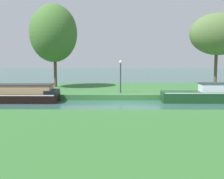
# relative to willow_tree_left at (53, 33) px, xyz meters

# --- Properties ---
(ground_plane) EXTENTS (120.00, 120.00, 0.00)m
(ground_plane) POSITION_rel_willow_tree_left_xyz_m (6.35, -7.30, -5.28)
(ground_plane) COLOR #325C53
(riverbank_far) EXTENTS (72.00, 10.00, 0.40)m
(riverbank_far) POSITION_rel_willow_tree_left_xyz_m (6.35, -0.30, -5.08)
(riverbank_far) COLOR #346A35
(riverbank_far) RESTS_ON ground_plane
(riverbank_near) EXTENTS (72.00, 10.00, 0.40)m
(riverbank_near) POSITION_rel_willow_tree_left_xyz_m (6.35, -16.30, -5.08)
(riverbank_near) COLOR #31672D
(riverbank_near) RESTS_ON ground_plane
(willow_tree_left) EXTENTS (4.23, 4.41, 7.48)m
(willow_tree_left) POSITION_rel_willow_tree_left_xyz_m (0.00, 0.00, 0.00)
(willow_tree_left) COLOR brown
(willow_tree_left) RESTS_ON riverbank_far
(willow_tree_centre) EXTENTS (5.40, 3.54, 6.88)m
(willow_tree_centre) POSITION_rel_willow_tree_left_xyz_m (15.23, 1.49, 0.01)
(willow_tree_centre) COLOR brown
(willow_tree_centre) RESTS_ON riverbank_far
(lamp_post) EXTENTS (0.24, 0.24, 2.52)m
(lamp_post) POSITION_rel_willow_tree_left_xyz_m (5.94, -3.97, -3.27)
(lamp_post) COLOR #333338
(lamp_post) RESTS_ON riverbank_far
(mooring_post_near) EXTENTS (0.18, 0.18, 0.76)m
(mooring_post_near) POSITION_rel_willow_tree_left_xyz_m (0.30, -4.99, -4.50)
(mooring_post_near) COLOR #483429
(mooring_post_near) RESTS_ON riverbank_far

